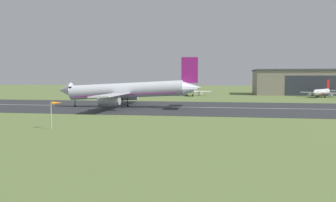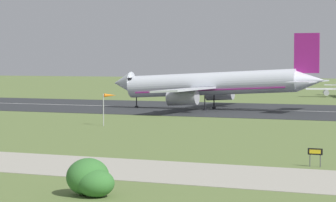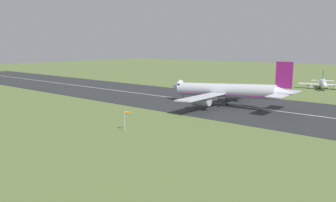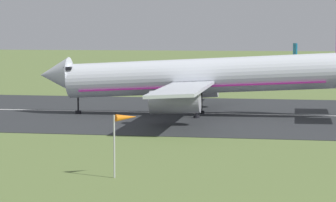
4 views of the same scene
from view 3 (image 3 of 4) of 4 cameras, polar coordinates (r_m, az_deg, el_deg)
The scene contains 6 objects.
ground_plane at distance 56.57m, azimuth 2.61°, elevation -12.18°, with size 747.77×747.77×0.00m, color olive.
runway_strip at distance 110.04m, azimuth 22.30°, elevation -2.15°, with size 507.77×49.44×0.06m, color #2B2D30.
runway_centreline at distance 110.03m, azimuth 22.30°, elevation -2.13°, with size 456.99×0.70×0.01m, color silver.
airplane_landing at distance 116.60m, azimuth 9.84°, elevation 1.75°, with size 48.12×48.00×16.22m.
airplane_parked_centre at distance 179.91m, azimuth 25.45°, elevation 2.78°, with size 22.85×24.11×8.61m.
windsock_pole at distance 80.89m, azimuth -6.90°, elevation -2.16°, with size 1.86×1.74×5.23m.
Camera 3 is at (31.64, 19.33, 20.90)m, focal length 35.00 mm.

